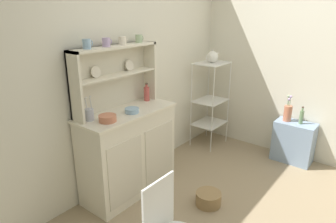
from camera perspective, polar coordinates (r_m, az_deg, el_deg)
The scene contains 18 objects.
wall_back at distance 3.34m, azimuth -6.91°, elevation 7.97°, with size 3.84×0.05×2.50m, color silver.
wall_right at distance 4.03m, azimuth 28.15°, elevation 7.79°, with size 0.05×3.84×2.50m, color silver.
hutch_cabinet at distance 3.18m, azimuth -7.50°, elevation -7.52°, with size 1.06×0.45×0.91m.
hutch_shelf_unit at distance 3.03m, azimuth -10.33°, elevation 7.40°, with size 0.99×0.18×0.64m.
bakers_rack at distance 4.22m, azimuth 8.10°, elevation 3.06°, with size 0.46×0.36×1.19m.
side_shelf_blue at distance 4.18m, azimuth 22.79°, elevation -5.37°, with size 0.28×0.48×0.53m, color #849EBC.
floor_basket at distance 3.17m, azimuth 7.71°, elevation -16.12°, with size 0.26×0.26×0.14m, color #93754C.
cup_sky_0 at distance 2.76m, azimuth -15.21°, elevation 12.32°, with size 0.09×0.07×0.09m.
cup_lilac_1 at distance 2.89m, azimuth -11.68°, elevation 12.82°, with size 0.09×0.07×0.08m.
cup_cream_2 at distance 3.03m, azimuth -8.65°, elevation 13.23°, with size 0.09×0.08×0.08m.
cup_sage_3 at distance 3.19m, azimuth -5.57°, elevation 13.66°, with size 0.08×0.07×0.08m.
bowl_mixing_large at distance 2.76m, azimuth -11.44°, elevation -1.29°, with size 0.16×0.16×0.06m, color #C67556.
bowl_floral_medium at distance 2.95m, azimuth -6.89°, elevation 0.21°, with size 0.14×0.14×0.05m, color #8EB2D1.
jam_bottle at distance 3.31m, azimuth -4.08°, elevation 3.47°, with size 0.06×0.06×0.20m.
utensil_jar at distance 2.81m, azimuth -14.75°, elevation -0.52°, with size 0.08×0.08×0.23m.
porcelain_teapot at distance 4.10m, azimuth 8.44°, elevation 10.26°, with size 0.24×0.15×0.17m.
flower_vase at distance 4.07m, azimuth 21.86°, elevation -0.13°, with size 0.10×0.10×0.34m.
oil_bottle at distance 4.04m, azimuth 24.08°, elevation -0.93°, with size 0.05×0.05×0.22m.
Camera 1 is at (-2.29, -0.71, 1.89)m, focal length 31.98 mm.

